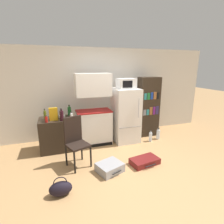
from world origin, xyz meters
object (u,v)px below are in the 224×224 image
at_px(bottle_ketchup_red, 46,119).
at_px(suitcase_small_flat, 110,167).
at_px(refrigerator, 126,115).
at_px(water_bottle_front, 151,137).
at_px(handbag, 61,188).
at_px(water_bottle_middle, 158,134).
at_px(bookshelf, 148,107).
at_px(cereal_box, 53,114).
at_px(microwave, 126,84).
at_px(bottle_milk_white, 71,116).
at_px(side_table, 57,134).
at_px(bottle_olive_oil, 45,115).
at_px(kitchen_hutch, 94,113).
at_px(bowl, 62,116).
at_px(suitcase_large_flat, 145,161).
at_px(chair, 75,138).
at_px(bottle_green_tall, 69,111).
at_px(bottle_wine_dark, 62,116).

bearing_deg(bottle_ketchup_red, suitcase_small_flat, -44.17).
distance_m(refrigerator, water_bottle_front, 0.91).
xyz_separation_m(handbag, water_bottle_middle, (2.72, 1.46, 0.02)).
xyz_separation_m(bookshelf, cereal_box, (-2.61, -0.27, 0.08)).
bearing_deg(water_bottle_middle, bookshelf, 109.48).
xyz_separation_m(refrigerator, suitcase_small_flat, (-0.87, -1.30, -0.63)).
height_order(microwave, bottle_milk_white, microwave).
relative_size(side_table, bottle_olive_oil, 3.07).
relative_size(kitchen_hutch, bottle_ketchup_red, 11.69).
bearing_deg(bottle_olive_oil, bowl, 13.26).
height_order(refrigerator, suitcase_large_flat, refrigerator).
height_order(suitcase_large_flat, suitcase_small_flat, suitcase_small_flat).
distance_m(bottle_milk_white, bottle_ketchup_red, 0.56).
distance_m(kitchen_hutch, handbag, 2.12).
height_order(kitchen_hutch, chair, kitchen_hutch).
height_order(refrigerator, handbag, refrigerator).
bearing_deg(refrigerator, chair, -150.51).
xyz_separation_m(bottle_green_tall, chair, (-0.00, -1.08, -0.31)).
bearing_deg(bottle_wine_dark, bottle_olive_oil, 150.25).
distance_m(kitchen_hutch, refrigerator, 0.87).
distance_m(bottle_milk_white, bottle_green_tall, 0.39).
xyz_separation_m(kitchen_hutch, chair, (-0.59, -0.90, -0.24)).
xyz_separation_m(bottle_wine_dark, suitcase_large_flat, (1.58, -1.09, -0.85)).
xyz_separation_m(water_bottle_front, water_bottle_middle, (0.29, 0.07, 0.01)).
relative_size(side_table, bottle_ketchup_red, 5.11).
bearing_deg(kitchen_hutch, bottle_wine_dark, -161.43).
xyz_separation_m(suitcase_small_flat, handbag, (-0.94, -0.38, 0.04)).
bearing_deg(bottle_ketchup_red, microwave, 5.71).
height_order(side_table, handbag, side_table).
relative_size(microwave, handbag, 1.24).
xyz_separation_m(bottle_ketchup_red, suitcase_small_flat, (1.13, -1.10, -0.77)).
relative_size(bottle_ketchup_red, suitcase_large_flat, 0.25).
xyz_separation_m(suitcase_large_flat, water_bottle_middle, (1.00, 1.05, 0.08)).
height_order(bottle_ketchup_red, suitcase_large_flat, bottle_ketchup_red).
distance_m(bottle_olive_oil, cereal_box, 0.23).
relative_size(bottle_wine_dark, water_bottle_middle, 0.88).
distance_m(bottle_wine_dark, bottle_olive_oil, 0.42).
distance_m(suitcase_small_flat, handbag, 1.01).
relative_size(bookshelf, handbag, 4.75).
distance_m(chair, water_bottle_middle, 2.48).
bearing_deg(water_bottle_middle, bottle_ketchup_red, 179.59).
relative_size(bookshelf, bottle_green_tall, 6.53).
bearing_deg(water_bottle_front, bottle_green_tall, 165.10).
relative_size(bowl, suitcase_small_flat, 0.28).
bearing_deg(water_bottle_middle, suitcase_large_flat, -133.43).
xyz_separation_m(microwave, cereal_box, (-1.84, -0.11, -0.63)).
height_order(bookshelf, bottle_wine_dark, bookshelf).
xyz_separation_m(refrigerator, cereal_box, (-1.84, -0.11, 0.22)).
xyz_separation_m(bookshelf, suitcase_large_flat, (-0.86, -1.44, -0.79)).
relative_size(bottle_wine_dark, bottle_olive_oil, 1.12).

